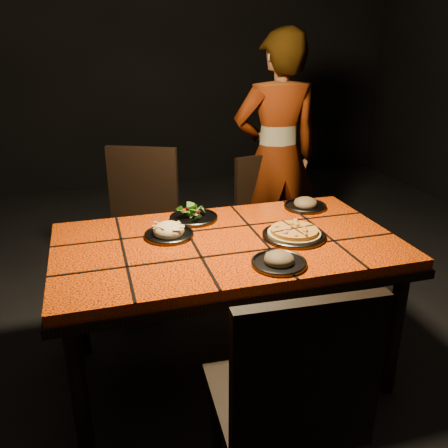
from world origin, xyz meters
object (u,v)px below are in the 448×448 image
object	(u,v)px
plate_pizza	(294,234)
plate_pasta	(169,232)
diner	(276,157)
chair_far_left	(140,218)
chair_far_right	(267,210)
dining_table	(227,255)
chair_near	(290,399)

from	to	relation	value
plate_pizza	plate_pasta	size ratio (longest dim) A/B	1.28
diner	plate_pasta	size ratio (longest dim) A/B	7.16
chair_far_left	chair_far_right	size ratio (longest dim) A/B	1.14
chair_far_right	dining_table	bearing A→B (deg)	-134.63
chair_far_right	plate_pizza	world-z (taller)	chair_far_right
dining_table	chair_far_left	xyz separation A→B (m)	(-0.32, 0.88, -0.10)
chair_near	plate_pizza	world-z (taller)	chair_near
diner	chair_far_right	bearing A→B (deg)	51.99
chair_far_left	plate_pasta	distance (m)	0.79
diner	chair_far_left	bearing A→B (deg)	13.24
chair_far_right	diner	size ratio (longest dim) A/B	0.52
chair_far_left	plate_pasta	size ratio (longest dim) A/B	4.21
chair_far_left	chair_far_right	bearing A→B (deg)	28.98
dining_table	chair_far_left	distance (m)	0.94
plate_pasta	chair_near	bearing A→B (deg)	-78.30
dining_table	chair_far_right	size ratio (longest dim) A/B	1.84
chair_near	diner	distance (m)	2.11
chair_far_right	plate_pizza	xyz separation A→B (m)	(-0.26, -1.01, 0.26)
dining_table	chair_near	bearing A→B (deg)	-93.21
diner	plate_pasta	bearing A→B (deg)	47.42
chair_near	plate_pasta	world-z (taller)	chair_near
chair_near	plate_pasta	distance (m)	1.04
dining_table	chair_near	distance (m)	0.88
chair_far_left	chair_far_right	distance (m)	0.90
chair_far_left	plate_pizza	bearing A→B (deg)	-31.44
dining_table	plate_pasta	xyz separation A→B (m)	(-0.26, 0.12, 0.10)
dining_table	diner	xyz separation A→B (m)	(0.69, 1.08, 0.18)
plate_pizza	plate_pasta	distance (m)	0.60
dining_table	diner	bearing A→B (deg)	57.61
plate_pizza	plate_pasta	world-z (taller)	plate_pasta
chair_far_left	chair_near	bearing A→B (deg)	-56.98
chair_far_right	diner	distance (m)	0.39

